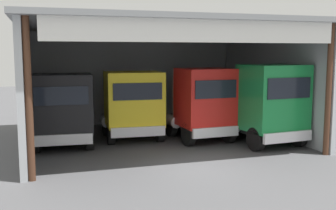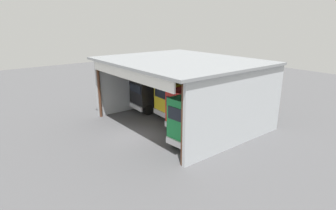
% 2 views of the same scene
% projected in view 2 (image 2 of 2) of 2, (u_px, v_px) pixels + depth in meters
% --- Properties ---
extents(ground_plane, '(80.00, 80.00, 0.00)m').
position_uv_depth(ground_plane, '(132.00, 136.00, 21.50)').
color(ground_plane, '#4C4C4F').
rests_on(ground_plane, ground).
extents(workshop_shed, '(12.61, 10.82, 5.54)m').
position_uv_depth(workshop_shed, '(190.00, 79.00, 23.93)').
color(workshop_shed, '#ADB2B7').
rests_on(workshop_shed, ground).
extents(truck_black_center_left_bay, '(2.76, 5.13, 3.27)m').
position_uv_depth(truck_black_center_left_bay, '(149.00, 94.00, 27.19)').
color(truck_black_center_left_bay, black).
rests_on(truck_black_center_left_bay, ground).
extents(truck_yellow_right_bay, '(2.80, 4.57, 3.36)m').
position_uv_depth(truck_yellow_right_bay, '(174.00, 100.00, 25.05)').
color(truck_yellow_right_bay, yellow).
rests_on(truck_yellow_right_bay, ground).
extents(truck_red_center_bay, '(2.64, 4.78, 3.46)m').
position_uv_depth(truck_red_center_bay, '(188.00, 110.00, 22.02)').
color(truck_red_center_bay, red).
rests_on(truck_red_center_bay, ground).
extents(truck_green_yard_outside, '(2.92, 5.10, 3.66)m').
position_uv_depth(truck_green_yard_outside, '(194.00, 122.00, 19.11)').
color(truck_green_yard_outside, '#197F3D').
rests_on(truck_green_yard_outside, ground).
extents(oil_drum, '(0.58, 0.58, 0.88)m').
position_uv_depth(oil_drum, '(199.00, 106.00, 27.75)').
color(oil_drum, gold).
rests_on(oil_drum, ground).
extents(tool_cart, '(0.90, 0.60, 1.00)m').
position_uv_depth(tool_cart, '(184.00, 100.00, 29.33)').
color(tool_cart, red).
rests_on(tool_cart, ground).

